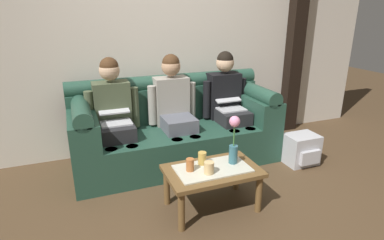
% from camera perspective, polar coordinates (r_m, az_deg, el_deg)
% --- Properties ---
extents(ground_plane, '(14.00, 14.00, 0.00)m').
position_cam_1_polar(ground_plane, '(2.88, 4.62, -16.60)').
color(ground_plane, '#4C3823').
extents(back_wall_patterned, '(6.00, 0.12, 2.90)m').
position_cam_1_polar(back_wall_patterned, '(3.94, -5.91, 15.75)').
color(back_wall_patterned, beige).
rests_on(back_wall_patterned, ground_plane).
extents(timber_pillar, '(0.20, 0.20, 2.90)m').
position_cam_1_polar(timber_pillar, '(4.70, 18.08, 15.50)').
color(timber_pillar, black).
rests_on(timber_pillar, ground_plane).
extents(couch, '(2.26, 0.88, 0.96)m').
position_cam_1_polar(couch, '(3.67, -3.11, -1.77)').
color(couch, '#234738').
rests_on(couch, ground_plane).
extents(person_left, '(0.56, 0.67, 1.22)m').
position_cam_1_polar(person_left, '(3.43, -13.75, 1.31)').
color(person_left, '#232326').
rests_on(person_left, ground_plane).
extents(person_middle, '(0.56, 0.67, 1.22)m').
position_cam_1_polar(person_middle, '(3.57, -3.18, 2.54)').
color(person_middle, '#595B66').
rests_on(person_middle, ground_plane).
extents(person_right, '(0.56, 0.67, 1.22)m').
position_cam_1_polar(person_right, '(3.82, 6.34, 3.55)').
color(person_right, '#232326').
rests_on(person_right, ground_plane).
extents(coffee_table, '(0.81, 0.50, 0.39)m').
position_cam_1_polar(coffee_table, '(2.80, 3.64, -9.71)').
color(coffee_table, brown).
rests_on(coffee_table, ground_plane).
extents(flower_vase, '(0.09, 0.09, 0.44)m').
position_cam_1_polar(flower_vase, '(2.78, 7.48, -3.51)').
color(flower_vase, '#336672').
rests_on(flower_vase, coffee_table).
extents(cup_near_left, '(0.07, 0.07, 0.11)m').
position_cam_1_polar(cup_near_left, '(2.81, 1.83, -6.83)').
color(cup_near_left, gold).
rests_on(cup_near_left, coffee_table).
extents(cup_near_right, '(0.08, 0.08, 0.10)m').
position_cam_1_polar(cup_near_right, '(2.66, 3.05, -8.51)').
color(cup_near_right, '#DBB77A').
rests_on(cup_near_right, coffee_table).
extents(cup_far_center, '(0.07, 0.07, 0.11)m').
position_cam_1_polar(cup_far_center, '(2.70, -0.35, -8.00)').
color(cup_far_center, '#B26633').
rests_on(cup_far_center, coffee_table).
extents(backpack_right, '(0.36, 0.32, 0.34)m').
position_cam_1_polar(backpack_right, '(3.85, 18.96, -5.01)').
color(backpack_right, '#B7B7BC').
rests_on(backpack_right, ground_plane).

